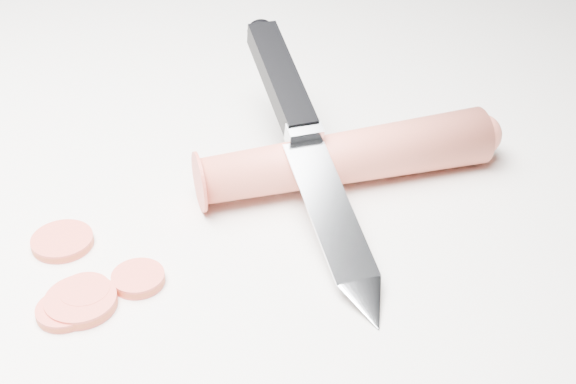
% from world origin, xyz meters
% --- Properties ---
extents(ground, '(2.40, 2.40, 0.00)m').
position_xyz_m(ground, '(0.00, 0.00, 0.00)').
color(ground, silver).
rests_on(ground, ground).
extents(carrot, '(0.17, 0.16, 0.03)m').
position_xyz_m(carrot, '(0.09, 0.11, 0.02)').
color(carrot, '#DC5A45').
rests_on(carrot, ground).
extents(carrot_slice_0, '(0.03, 0.03, 0.01)m').
position_xyz_m(carrot_slice_0, '(0.02, -0.04, 0.00)').
color(carrot_slice_0, '#D94536').
rests_on(carrot_slice_0, ground).
extents(carrot_slice_1, '(0.03, 0.03, 0.01)m').
position_xyz_m(carrot_slice_1, '(-0.01, -0.07, 0.00)').
color(carrot_slice_1, '#D94536').
rests_on(carrot_slice_1, ground).
extents(carrot_slice_2, '(0.04, 0.04, 0.01)m').
position_xyz_m(carrot_slice_2, '(-0.00, -0.07, 0.00)').
color(carrot_slice_2, '#D94536').
rests_on(carrot_slice_2, ground).
extents(carrot_slice_3, '(0.03, 0.03, 0.01)m').
position_xyz_m(carrot_slice_3, '(-0.00, -0.06, 0.00)').
color(carrot_slice_3, '#D94536').
rests_on(carrot_slice_3, ground).
extents(carrot_slice_4, '(0.04, 0.04, 0.01)m').
position_xyz_m(carrot_slice_4, '(-0.05, -0.03, 0.00)').
color(carrot_slice_4, '#D94536').
rests_on(carrot_slice_4, ground).
extents(kitchen_knife, '(0.19, 0.21, 0.08)m').
position_xyz_m(kitchen_knife, '(0.07, 0.08, 0.04)').
color(kitchen_knife, silver).
rests_on(kitchen_knife, ground).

